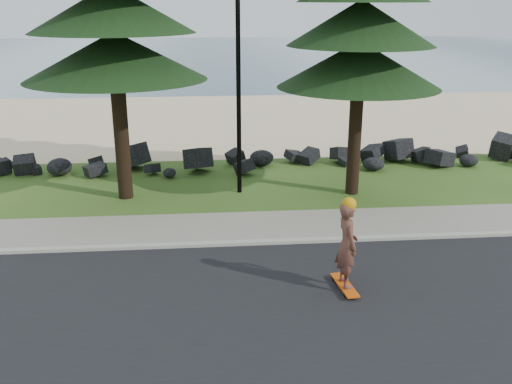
# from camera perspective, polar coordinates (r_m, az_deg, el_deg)

# --- Properties ---
(ground) EXTENTS (160.00, 160.00, 0.00)m
(ground) POSITION_cam_1_polar(r_m,az_deg,el_deg) (14.98, -0.93, -3.90)
(ground) COLOR #33531A
(ground) RESTS_ON ground
(road) EXTENTS (160.00, 7.00, 0.02)m
(road) POSITION_cam_1_polar(r_m,az_deg,el_deg) (10.97, 0.80, -12.90)
(road) COLOR black
(road) RESTS_ON ground
(kerb) EXTENTS (160.00, 0.20, 0.10)m
(kerb) POSITION_cam_1_polar(r_m,az_deg,el_deg) (14.14, -0.66, -5.11)
(kerb) COLOR #A3A092
(kerb) RESTS_ON ground
(sidewalk) EXTENTS (160.00, 2.00, 0.08)m
(sidewalk) POSITION_cam_1_polar(r_m,az_deg,el_deg) (15.15, -0.98, -3.47)
(sidewalk) COLOR gray
(sidewalk) RESTS_ON ground
(beach_sand) EXTENTS (160.00, 15.00, 0.01)m
(beach_sand) POSITION_cam_1_polar(r_m,az_deg,el_deg) (28.89, -3.01, 7.20)
(beach_sand) COLOR beige
(beach_sand) RESTS_ON ground
(ocean) EXTENTS (160.00, 58.00, 0.01)m
(ocean) POSITION_cam_1_polar(r_m,az_deg,el_deg) (65.06, -4.24, 13.60)
(ocean) COLOR #345364
(ocean) RESTS_ON ground
(seawall_boulders) EXTENTS (60.00, 2.40, 1.10)m
(seawall_boulders) POSITION_cam_1_polar(r_m,az_deg,el_deg) (20.26, -2.06, 2.18)
(seawall_boulders) COLOR black
(seawall_boulders) RESTS_ON ground
(lamp_post) EXTENTS (0.25, 0.14, 8.14)m
(lamp_post) POSITION_cam_1_polar(r_m,az_deg,el_deg) (17.10, -1.79, 13.25)
(lamp_post) COLOR black
(lamp_post) RESTS_ON ground
(skateboarder) EXTENTS (0.51, 1.11, 2.02)m
(skateboarder) POSITION_cam_1_polar(r_m,az_deg,el_deg) (11.80, 9.08, -5.25)
(skateboarder) COLOR #D34D0C
(skateboarder) RESTS_ON ground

